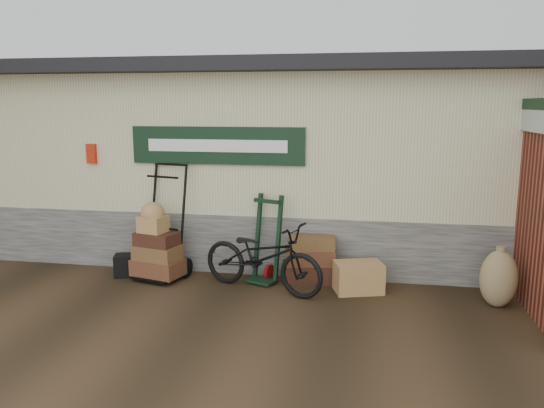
# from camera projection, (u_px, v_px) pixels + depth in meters

# --- Properties ---
(ground) EXTENTS (80.00, 80.00, 0.00)m
(ground) POSITION_uv_depth(u_px,v_px,m) (221.00, 296.00, 7.14)
(ground) COLOR black
(ground) RESTS_ON ground
(station_building) EXTENTS (14.40, 4.10, 3.20)m
(station_building) POSITION_uv_depth(u_px,v_px,m) (261.00, 157.00, 9.48)
(station_building) COLOR #4C4C47
(station_building) RESTS_ON ground
(porter_trolley) EXTENTS (0.99, 0.84, 1.72)m
(porter_trolley) POSITION_uv_depth(u_px,v_px,m) (164.00, 220.00, 7.82)
(porter_trolley) COLOR black
(porter_trolley) RESTS_ON ground
(green_barrow) EXTENTS (0.57, 0.53, 1.27)m
(green_barrow) POSITION_uv_depth(u_px,v_px,m) (266.00, 239.00, 7.64)
(green_barrow) COLOR black
(green_barrow) RESTS_ON ground
(suitcase_stack) EXTENTS (0.85, 0.61, 0.69)m
(suitcase_stack) POSITION_uv_depth(u_px,v_px,m) (310.00, 258.00, 7.70)
(suitcase_stack) COLOR black
(suitcase_stack) RESTS_ON ground
(wicker_hamper) EXTENTS (0.73, 0.58, 0.42)m
(wicker_hamper) POSITION_uv_depth(u_px,v_px,m) (358.00, 277.00, 7.28)
(wicker_hamper) COLOR olive
(wicker_hamper) RESTS_ON ground
(black_trunk) EXTENTS (0.40, 0.37, 0.33)m
(black_trunk) POSITION_uv_depth(u_px,v_px,m) (126.00, 265.00, 7.96)
(black_trunk) COLOR black
(black_trunk) RESTS_ON ground
(bicycle) EXTENTS (1.23, 1.96, 1.08)m
(bicycle) POSITION_uv_depth(u_px,v_px,m) (262.00, 253.00, 7.28)
(bicycle) COLOR black
(bicycle) RESTS_ON ground
(burlap_sack_left) EXTENTS (0.49, 0.42, 0.74)m
(burlap_sack_left) POSITION_uv_depth(u_px,v_px,m) (499.00, 279.00, 6.71)
(burlap_sack_left) COLOR olive
(burlap_sack_left) RESTS_ON ground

